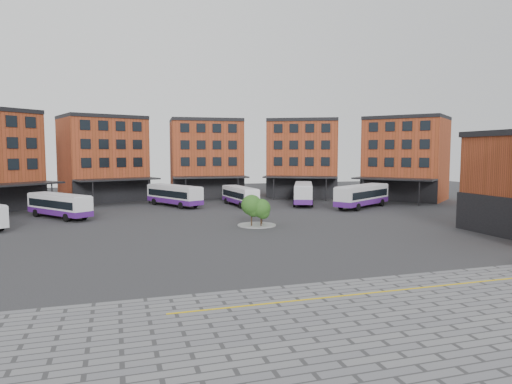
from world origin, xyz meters
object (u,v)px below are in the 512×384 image
object	(u,v)px
bus_d	(240,196)
bus_e	(303,193)
bus_b	(59,205)
tree_island	(257,209)
bus_c	(174,195)
bus_f	(362,196)

from	to	relation	value
bus_d	bus_e	size ratio (longest dim) A/B	0.88
bus_b	tree_island	bearing A→B (deg)	-68.00
bus_b	bus_d	distance (m)	26.27
bus_c	bus_b	bearing A→B (deg)	-177.65
tree_island	bus_d	size ratio (longest dim) A/B	0.41
bus_c	bus_e	distance (m)	20.53
bus_e	bus_c	bearing A→B (deg)	-166.43
bus_c	bus_f	bearing A→B (deg)	-48.00
bus_e	bus_d	bearing A→B (deg)	-162.56
tree_island	bus_c	world-z (taller)	tree_island
bus_d	bus_e	bearing A→B (deg)	-11.13
tree_island	bus_d	world-z (taller)	tree_island
bus_b	bus_c	bearing A→B (deg)	-7.42
bus_d	bus_f	distance (m)	18.73
tree_island	bus_c	size ratio (longest dim) A/B	0.38
bus_c	bus_f	world-z (taller)	bus_f
bus_c	bus_e	world-z (taller)	bus_e
bus_d	tree_island	bearing A→B (deg)	-104.75
tree_island	bus_b	distance (m)	26.01
bus_f	bus_b	bearing A→B (deg)	-125.01
tree_island	bus_b	size ratio (longest dim) A/B	0.43
tree_island	bus_f	distance (m)	23.45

